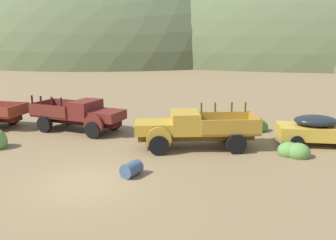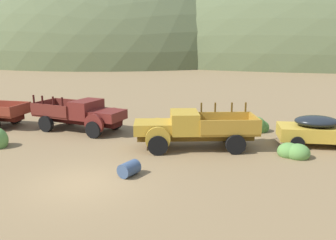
# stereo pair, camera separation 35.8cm
# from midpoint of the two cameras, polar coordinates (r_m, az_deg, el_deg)

# --- Properties ---
(ground_plane) EXTENTS (300.00, 300.00, 0.00)m
(ground_plane) POSITION_cam_midpoint_polar(r_m,az_deg,el_deg) (13.94, -13.99, -10.07)
(ground_plane) COLOR olive
(hill_far_right) EXTENTS (78.74, 72.75, 50.57)m
(hill_far_right) POSITION_cam_midpoint_polar(r_m,az_deg,el_deg) (99.51, -9.53, 9.52)
(hill_far_right) COLOR #56603D
(hill_far_right) RESTS_ON ground
(hill_distant) EXTENTS (100.39, 51.98, 45.01)m
(hill_distant) POSITION_cam_midpoint_polar(r_m,az_deg,el_deg) (90.24, 21.05, 8.54)
(hill_distant) COLOR #56603D
(hill_distant) RESTS_ON ground
(truck_oxblood) EXTENTS (5.92, 3.26, 2.16)m
(truck_oxblood) POSITION_cam_midpoint_polar(r_m,az_deg,el_deg) (21.45, -13.90, 0.75)
(truck_oxblood) COLOR black
(truck_oxblood) RESTS_ON ground
(truck_mustard) EXTENTS (6.38, 3.54, 2.16)m
(truck_mustard) POSITION_cam_midpoint_polar(r_m,az_deg,el_deg) (17.60, 2.55, -1.47)
(truck_mustard) COLOR #593D12
(truck_mustard) RESTS_ON ground
(car_faded_yellow) EXTENTS (4.58, 2.27, 1.57)m
(car_faded_yellow) POSITION_cam_midpoint_polar(r_m,az_deg,el_deg) (19.81, 23.37, -1.45)
(car_faded_yellow) COLOR gold
(car_faded_yellow) RESTS_ON ground
(oil_drum_foreground) EXTENTS (0.85, 0.99, 0.59)m
(oil_drum_foreground) POSITION_cam_midpoint_polar(r_m,az_deg,el_deg) (14.29, -6.66, -7.92)
(oil_drum_foreground) COLOR #384C6B
(oil_drum_foreground) RESTS_ON ground
(bush_between_trucks) EXTENTS (1.32, 1.20, 1.19)m
(bush_between_trucks) POSITION_cam_midpoint_polar(r_m,az_deg,el_deg) (21.71, 13.91, -1.04)
(bush_between_trucks) COLOR #4C8438
(bush_between_trucks) RESTS_ON ground
(bush_lone_scrub) EXTENTS (0.92, 0.79, 0.93)m
(bush_lone_scrub) POSITION_cam_midpoint_polar(r_m,az_deg,el_deg) (21.10, 7.03, -1.28)
(bush_lone_scrub) COLOR #4C8438
(bush_lone_scrub) RESTS_ON ground
(bush_front_left) EXTENTS (1.47, 1.14, 0.86)m
(bush_front_left) POSITION_cam_midpoint_polar(r_m,az_deg,el_deg) (17.53, 19.12, -4.87)
(bush_front_left) COLOR #5B8E42
(bush_front_left) RESTS_ON ground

